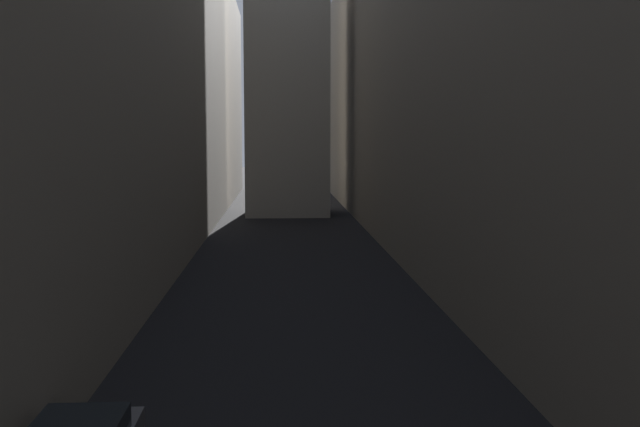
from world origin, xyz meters
The scene contains 3 objects.
ground_plane centered at (0.00, 48.00, 0.00)m, with size 264.00×264.00×0.00m, color black.
building_block_left centered at (-11.74, 50.00, 11.11)m, with size 12.49×108.00×22.22m, color gray.
building_block_right centered at (11.03, 50.00, 11.23)m, with size 11.05×108.00×22.45m, color gray.
Camera 1 is at (-0.71, 5.71, 6.52)m, focal length 42.07 mm.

